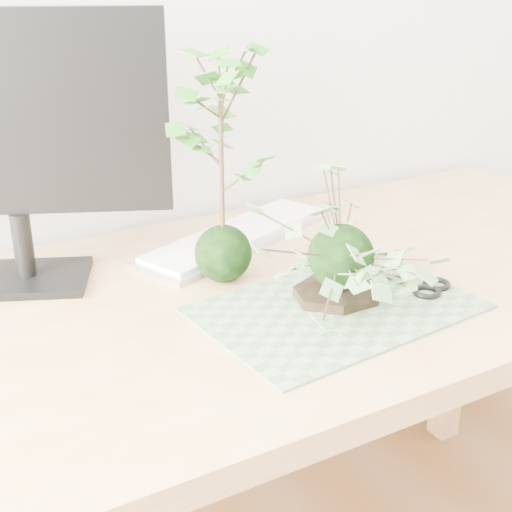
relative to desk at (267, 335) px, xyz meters
name	(u,v)px	position (x,y,z in m)	size (l,w,h in m)	color
desk	(267,335)	(0.00, 0.00, 0.00)	(1.60, 0.70, 0.74)	tan
cutting_mat	(337,308)	(0.05, -0.12, 0.09)	(0.40, 0.26, 0.00)	#4C6C4F
stone_dish	(339,292)	(0.07, -0.09, 0.10)	(0.15, 0.15, 0.01)	black
ivy_kokedama	(342,228)	(0.07, -0.09, 0.20)	(0.34, 0.34, 0.20)	black
maple_kokedama	(221,114)	(-0.05, 0.06, 0.36)	(0.22, 0.22, 0.38)	black
keyboard	(237,236)	(0.05, 0.20, 0.10)	(0.45, 0.28, 0.02)	silver
monitor	(7,133)	(-0.32, 0.21, 0.33)	(0.44, 0.22, 0.42)	black
scissors	(414,286)	(0.19, -0.13, 0.10)	(0.09, 0.18, 0.01)	gray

